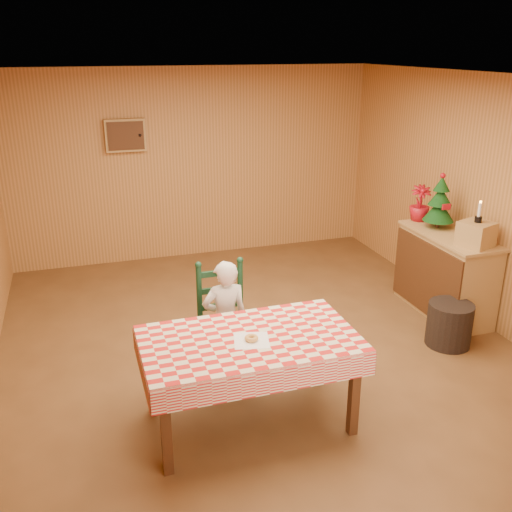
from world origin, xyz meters
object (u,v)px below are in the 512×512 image
(seated_child, at_px, (225,320))
(storage_bin, at_px, (449,324))
(dining_table, at_px, (250,347))
(shelf_unit, at_px, (445,274))
(christmas_tree, at_px, (440,203))
(ladder_chair, at_px, (224,323))
(crate, at_px, (476,234))

(seated_child, relative_size, storage_bin, 2.53)
(dining_table, distance_m, shelf_unit, 2.96)
(seated_child, distance_m, christmas_tree, 2.86)
(shelf_unit, bearing_deg, christmas_tree, 88.02)
(ladder_chair, distance_m, crate, 2.73)
(dining_table, xyz_separation_m, ladder_chair, (-0.00, 0.79, -0.18))
(ladder_chair, bearing_deg, storage_bin, -4.44)
(dining_table, height_order, storage_bin, dining_table)
(christmas_tree, xyz_separation_m, storage_bin, (-0.39, -0.91, -0.99))
(crate, relative_size, storage_bin, 0.67)
(ladder_chair, distance_m, christmas_tree, 2.86)
(seated_child, bearing_deg, christmas_tree, -163.53)
(dining_table, distance_m, storage_bin, 2.41)
(dining_table, relative_size, ladder_chair, 1.53)
(ladder_chair, height_order, storage_bin, ladder_chair)
(christmas_tree, bearing_deg, ladder_chair, -164.66)
(storage_bin, bearing_deg, ladder_chair, 175.56)
(dining_table, xyz_separation_m, crate, (2.67, 0.87, 0.37))
(seated_child, xyz_separation_m, crate, (2.67, 0.14, 0.49))
(ladder_chair, relative_size, storage_bin, 2.42)
(storage_bin, bearing_deg, shelf_unit, 60.20)
(shelf_unit, distance_m, crate, 0.71)
(crate, xyz_separation_m, christmas_tree, (-0.00, 0.65, 0.16))
(ladder_chair, xyz_separation_m, crate, (2.67, 0.08, 0.55))
(seated_child, distance_m, shelf_unit, 2.72)
(seated_child, bearing_deg, shelf_unit, -168.53)
(shelf_unit, distance_m, christmas_tree, 0.79)
(dining_table, relative_size, shelf_unit, 1.34)
(dining_table, relative_size, christmas_tree, 2.67)
(ladder_chair, height_order, christmas_tree, christmas_tree)
(dining_table, distance_m, seated_child, 0.74)
(dining_table, bearing_deg, crate, 18.04)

